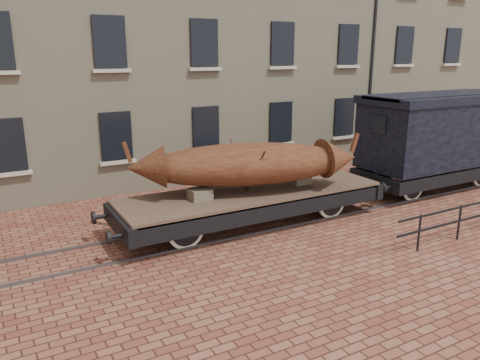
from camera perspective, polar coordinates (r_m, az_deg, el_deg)
ground at (r=14.18m, az=0.84°, el=-5.56°), size 90.00×90.00×0.00m
warehouse_cream at (r=23.61m, az=-5.26°, el=19.95°), size 40.00×10.19×14.00m
rail_track at (r=14.17m, az=0.84°, el=-5.45°), size 30.00×1.52×0.06m
flatcar_wagon at (r=13.99m, az=1.52°, el=-2.16°), size 9.07×2.46×1.37m
iron_boat at (r=13.61m, az=0.83°, el=1.99°), size 6.88×3.54×1.65m
goods_van at (r=18.96m, az=23.00°, el=5.63°), size 6.99×2.55×3.61m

